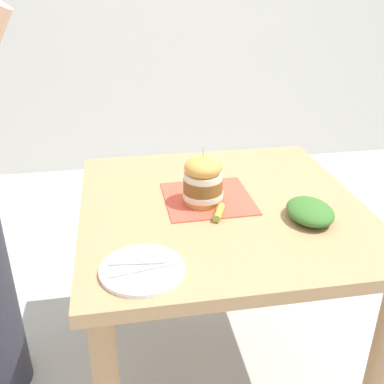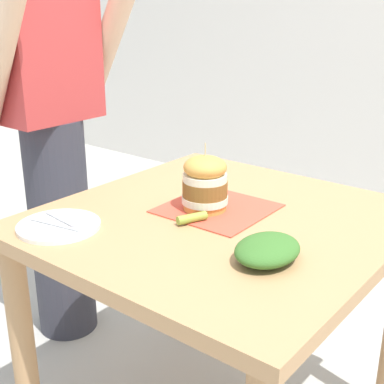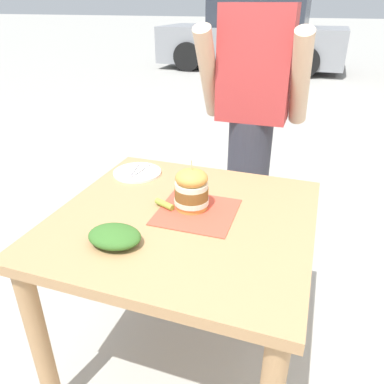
{
  "view_description": "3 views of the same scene",
  "coord_description": "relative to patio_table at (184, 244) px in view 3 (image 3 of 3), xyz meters",
  "views": [
    {
      "loc": [
        -1.28,
        0.32,
        1.44
      ],
      "look_at": [
        0.0,
        0.1,
        0.8
      ],
      "focal_mm": 42.0,
      "sensor_mm": 36.0,
      "label": 1
    },
    {
      "loc": [
        -1.13,
        -0.8,
        1.32
      ],
      "look_at": [
        0.0,
        0.1,
        0.8
      ],
      "focal_mm": 50.0,
      "sensor_mm": 36.0,
      "label": 2
    },
    {
      "loc": [
        0.42,
        -1.13,
        1.47
      ],
      "look_at": [
        0.0,
        0.1,
        0.8
      ],
      "focal_mm": 35.0,
      "sensor_mm": 36.0,
      "label": 3
    }
  ],
  "objects": [
    {
      "name": "side_salad",
      "position": [
        -0.15,
        -0.24,
        0.16
      ],
      "size": [
        0.18,
        0.14,
        0.06
      ],
      "primitive_type": "ellipsoid",
      "color": "#386B28",
      "rests_on": "patio_table"
    },
    {
      "name": "ground_plane",
      "position": [
        0.0,
        0.0,
        -0.62
      ],
      "size": [
        80.0,
        80.0,
        0.0
      ],
      "primitive_type": "plane",
      "color": "#ADAAA3"
    },
    {
      "name": "sandwich",
      "position": [
        0.01,
        0.06,
        0.21
      ],
      "size": [
        0.13,
        0.13,
        0.19
      ],
      "color": "gold",
      "rests_on": "serving_paper"
    },
    {
      "name": "serving_paper",
      "position": [
        0.04,
        0.04,
        0.13
      ],
      "size": [
        0.29,
        0.29,
        0.0
      ],
      "primitive_type": "cube",
      "rotation": [
        0.0,
        0.0,
        0.02
      ],
      "color": "#D64C38",
      "rests_on": "patio_table"
    },
    {
      "name": "diner_across_table",
      "position": [
        0.08,
        0.84,
        0.26
      ],
      "size": [
        0.55,
        0.35,
        1.69
      ],
      "color": "#33333D",
      "rests_on": "ground"
    },
    {
      "name": "parked_car_near_curb",
      "position": [
        -1.29,
        8.24,
        0.1
      ],
      "size": [
        4.21,
        1.85,
        1.6
      ],
      "color": "gray",
      "rests_on": "ground"
    },
    {
      "name": "patio_table",
      "position": [
        0.0,
        0.0,
        0.0
      ],
      "size": [
        0.94,
        0.92,
        0.75
      ],
      "color": "tan",
      "rests_on": "ground"
    },
    {
      "name": "pickle_spear",
      "position": [
        -0.09,
        0.03,
        0.14
      ],
      "size": [
        0.09,
        0.06,
        0.02
      ],
      "primitive_type": "cylinder",
      "rotation": [
        0.0,
        1.57,
        2.73
      ],
      "color": "#8EA83D",
      "rests_on": "serving_paper"
    },
    {
      "name": "side_plate_with_forks",
      "position": [
        -0.33,
        0.29,
        0.13
      ],
      "size": [
        0.22,
        0.22,
        0.02
      ],
      "color": "white",
      "rests_on": "patio_table"
    }
  ]
}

